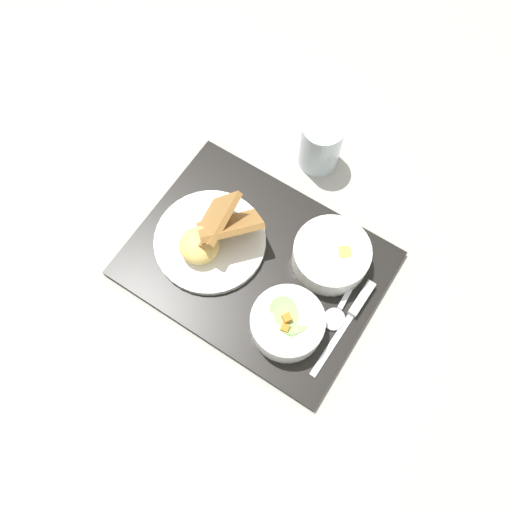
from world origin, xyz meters
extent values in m
plane|color=#ADA89E|center=(0.00, 0.00, 0.00)|extent=(4.00, 4.00, 0.00)
cube|color=black|center=(0.00, 0.00, 0.01)|extent=(0.46, 0.36, 0.01)
cylinder|color=white|center=(-0.10, 0.08, 0.04)|extent=(0.12, 0.12, 0.05)
torus|color=white|center=(-0.10, 0.08, 0.06)|extent=(0.12, 0.12, 0.01)
cylinder|color=#8EBC6B|center=(-0.10, 0.07, 0.06)|extent=(0.05, 0.05, 0.01)
cylinder|color=#8EBC6B|center=(-0.09, 0.08, 0.06)|extent=(0.06, 0.06, 0.01)
cylinder|color=#8EBC6B|center=(-0.09, 0.07, 0.06)|extent=(0.06, 0.06, 0.02)
cylinder|color=#8EBC6B|center=(-0.12, 0.07, 0.06)|extent=(0.05, 0.05, 0.02)
cylinder|color=#8EBC6B|center=(-0.11, 0.08, 0.05)|extent=(0.05, 0.05, 0.02)
cylinder|color=#8EBC6B|center=(-0.10, 0.09, 0.05)|extent=(0.06, 0.06, 0.02)
cube|color=orange|center=(-0.10, 0.08, 0.06)|extent=(0.02, 0.02, 0.02)
cube|color=orange|center=(-0.10, 0.09, 0.06)|extent=(0.01, 0.01, 0.01)
cylinder|color=white|center=(-0.11, -0.07, 0.04)|extent=(0.13, 0.13, 0.05)
torus|color=white|center=(-0.11, -0.07, 0.06)|extent=(0.13, 0.13, 0.01)
cylinder|color=olive|center=(-0.11, -0.07, 0.04)|extent=(0.12, 0.12, 0.03)
cube|color=tan|center=(-0.09, -0.08, 0.06)|extent=(0.02, 0.02, 0.01)
cube|color=tan|center=(-0.13, -0.07, 0.06)|extent=(0.03, 0.03, 0.01)
cylinder|color=white|center=(0.09, 0.01, 0.02)|extent=(0.20, 0.20, 0.01)
ellipsoid|color=#EFC666|center=(0.09, 0.03, 0.05)|extent=(0.07, 0.07, 0.04)
cube|color=#A37038|center=(0.07, -0.02, 0.05)|extent=(0.13, 0.13, 0.09)
cube|color=#A37038|center=(0.10, -0.01, 0.05)|extent=(0.08, 0.11, 0.09)
cube|color=silver|center=(-0.18, 0.07, 0.01)|extent=(0.02, 0.12, 0.00)
cube|color=silver|center=(-0.19, -0.03, 0.02)|extent=(0.02, 0.07, 0.02)
ellipsoid|color=silver|center=(-0.17, 0.03, 0.02)|extent=(0.04, 0.04, 0.01)
cube|color=silver|center=(-0.17, -0.05, 0.02)|extent=(0.01, 0.11, 0.01)
cylinder|color=silver|center=(0.00, -0.25, 0.05)|extent=(0.08, 0.08, 0.11)
cylinder|color=silver|center=(0.00, -0.25, 0.03)|extent=(0.07, 0.07, 0.06)
camera|label=1|loc=(-0.17, 0.30, 0.90)|focal=38.00mm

